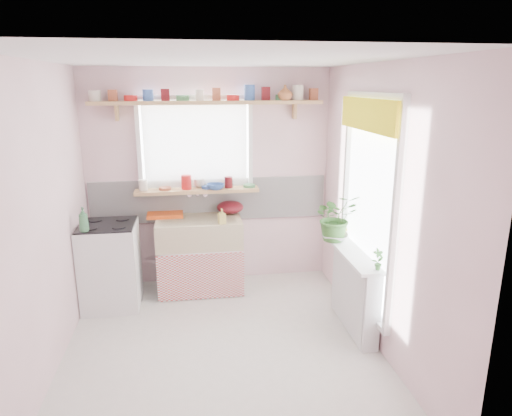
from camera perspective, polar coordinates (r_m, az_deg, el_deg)
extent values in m
plane|color=beige|center=(4.32, -4.19, -17.22)|extent=(3.20, 3.20, 0.00)
plane|color=white|center=(3.65, -4.99, 18.05)|extent=(3.20, 3.20, 0.00)
plane|color=#FCD3DB|center=(5.35, -5.81, 3.69)|extent=(2.80, 0.00, 2.80)
plane|color=#FCD3DB|center=(2.32, -1.58, -12.31)|extent=(2.80, 0.00, 2.80)
plane|color=#FCD3DB|center=(3.96, -25.18, -1.88)|extent=(0.00, 3.20, 3.20)
plane|color=#FCD3DB|center=(4.13, 15.19, -0.27)|extent=(0.00, 3.20, 3.20)
cube|color=white|center=(5.39, -5.73, 1.06)|extent=(2.74, 0.03, 0.50)
cube|color=pink|center=(5.44, -5.68, -0.99)|extent=(2.74, 0.02, 0.12)
cube|color=white|center=(5.28, -7.57, 7.88)|extent=(1.20, 0.01, 1.00)
cube|color=white|center=(5.21, -7.55, 7.79)|extent=(1.15, 0.02, 0.95)
cube|color=white|center=(4.31, 14.08, 0.44)|extent=(0.01, 1.10, 1.90)
cube|color=#FEF11A|center=(4.15, 13.70, 11.27)|extent=(0.03, 1.20, 0.28)
cube|color=white|center=(5.35, -6.98, -7.31)|extent=(0.85, 0.55, 0.55)
cube|color=#C33B39|center=(5.09, -6.88, -8.52)|extent=(0.95, 0.02, 0.53)
cube|color=#BCAE89|center=(5.20, -7.13, -2.98)|extent=(0.95, 0.55, 0.30)
cylinder|color=silver|center=(5.33, -7.35, 1.94)|extent=(0.03, 0.22, 0.03)
cube|color=white|center=(5.12, -17.71, -6.90)|extent=(0.58, 0.58, 0.90)
cube|color=black|center=(4.97, -18.14, -2.03)|extent=(0.56, 0.56, 0.02)
cylinder|color=black|center=(4.86, -20.03, -2.40)|extent=(0.14, 0.14, 0.01)
cylinder|color=black|center=(4.81, -16.77, -2.29)|extent=(0.14, 0.14, 0.01)
cylinder|color=black|center=(5.12, -19.45, -1.46)|extent=(0.14, 0.14, 0.01)
cylinder|color=black|center=(5.08, -16.35, -1.35)|extent=(0.14, 0.14, 0.01)
cube|color=white|center=(4.57, 12.24, -10.26)|extent=(0.15, 0.90, 0.75)
cube|color=white|center=(4.41, 12.16, -5.78)|extent=(0.22, 0.95, 0.03)
cube|color=tan|center=(5.25, -7.35, 2.19)|extent=(1.40, 0.22, 0.04)
cube|color=tan|center=(5.12, -6.00, 12.98)|extent=(2.52, 0.24, 0.04)
cylinder|color=silver|center=(5.19, -19.50, 13.13)|extent=(0.11, 0.11, 0.12)
cylinder|color=#A55133|center=(5.16, -17.47, 13.29)|extent=(0.11, 0.11, 0.12)
cylinder|color=red|center=(5.14, -15.40, 13.10)|extent=(0.11, 0.11, 0.06)
cylinder|color=#3359A5|center=(5.12, -13.35, 13.56)|extent=(0.11, 0.11, 0.12)
cylinder|color=#590F14|center=(5.11, -11.26, 13.67)|extent=(0.11, 0.11, 0.12)
cylinder|color=#3F7F4C|center=(5.11, -9.16, 13.43)|extent=(0.11, 0.11, 0.06)
cylinder|color=silver|center=(5.11, -7.08, 13.85)|extent=(0.11, 0.11, 0.12)
cylinder|color=#A55133|center=(5.12, -4.98, 13.90)|extent=(0.11, 0.11, 0.12)
cylinder|color=red|center=(5.13, -2.90, 13.61)|extent=(0.11, 0.11, 0.06)
cylinder|color=#3359A5|center=(5.16, -0.83, 13.97)|extent=(0.11, 0.11, 0.12)
cylinder|color=#590F14|center=(5.18, 1.22, 13.97)|extent=(0.11, 0.11, 0.12)
cylinder|color=#3F7F4C|center=(5.22, 3.24, 13.63)|extent=(0.11, 0.11, 0.06)
cylinder|color=silver|center=(5.26, 5.24, 13.94)|extent=(0.11, 0.11, 0.12)
cylinder|color=#A55133|center=(5.30, 7.20, 13.89)|extent=(0.11, 0.11, 0.12)
cylinder|color=silver|center=(5.26, -14.15, 2.76)|extent=(0.11, 0.11, 0.12)
cylinder|color=#A55133|center=(5.24, -11.45, 2.88)|extent=(0.11, 0.11, 0.12)
cylinder|color=red|center=(5.24, -8.72, 2.67)|extent=(0.11, 0.11, 0.06)
cylinder|color=#3359A5|center=(5.24, -6.02, 3.10)|extent=(0.11, 0.11, 0.12)
cylinder|color=#590F14|center=(5.25, -3.32, 3.20)|extent=(0.11, 0.11, 0.12)
cylinder|color=#3F7F4C|center=(5.29, -0.63, 2.97)|extent=(0.11, 0.11, 0.06)
cube|color=#DF4E13|center=(5.35, -11.27, -0.74)|extent=(0.41, 0.31, 0.04)
ellipsoid|color=#560E16|center=(5.35, -3.25, 0.11)|extent=(0.38, 0.38, 0.14)
imported|color=#346629|center=(4.67, 9.94, -1.12)|extent=(0.47, 0.42, 0.49)
imported|color=silver|center=(4.73, 9.82, -3.59)|extent=(0.35, 0.35, 0.07)
imported|color=#366F2C|center=(4.05, 15.02, -6.23)|extent=(0.11, 0.09, 0.19)
imported|color=#D0BC5C|center=(4.95, -4.29, -1.02)|extent=(0.09, 0.09, 0.17)
imported|color=beige|center=(5.30, -7.09, 3.10)|extent=(0.15, 0.15, 0.10)
imported|color=#2F5299|center=(5.19, -5.08, 2.69)|extent=(0.26, 0.26, 0.06)
imported|color=#A76033|center=(5.16, 3.65, 14.20)|extent=(0.20, 0.20, 0.17)
imported|color=#3C784B|center=(4.76, -20.77, -1.36)|extent=(0.12, 0.12, 0.24)
sphere|color=orange|center=(4.71, 9.85, -2.93)|extent=(0.08, 0.08, 0.08)
sphere|color=orange|center=(4.76, 10.43, -2.78)|extent=(0.08, 0.08, 0.08)
sphere|color=orange|center=(4.71, 9.20, -2.89)|extent=(0.08, 0.08, 0.08)
cylinder|color=#FFF837|center=(4.67, 10.28, -2.99)|extent=(0.18, 0.04, 0.10)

